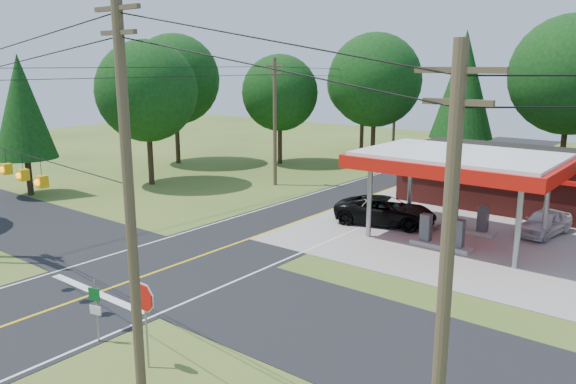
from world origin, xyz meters
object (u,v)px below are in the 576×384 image
Objects in this scene: gas_canopy at (459,164)px; suv_car at (385,211)px; sedan_car at (545,223)px; octagonal_stop_sign at (145,304)px.

gas_canopy reaches higher than suv_car.
sedan_car is 1.47× the size of octagonal_stop_sign.
gas_canopy is at bearing -108.99° from suv_car.
suv_car is 19.52m from octagonal_stop_sign.
octagonal_stop_sign is at bearing -94.68° from sedan_car.
gas_canopy is 3.65× the size of octagonal_stop_sign.
octagonal_stop_sign is (-6.09, -23.01, 1.47)m from sedan_car.
sedan_car is at bearing -80.46° from suv_car.
gas_canopy is 6.47m from sedan_car.
octagonal_stop_sign reaches higher than suv_car.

